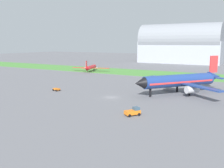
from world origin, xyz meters
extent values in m
plane|color=slate|center=(0.00, 0.00, 0.00)|extent=(600.00, 600.00, 0.00)
cube|color=#478438|center=(0.00, 64.54, 0.04)|extent=(360.00, 28.00, 0.08)
cylinder|color=navy|center=(16.80, 15.61, 4.56)|extent=(18.98, 23.39, 4.01)
cone|color=black|center=(8.04, 3.96, 4.56)|extent=(5.33, 5.28, 3.93)
cone|color=navy|center=(26.00, 27.86, 5.06)|extent=(5.95, 6.25, 3.61)
cube|color=red|center=(16.80, 15.61, 4.26)|extent=(18.16, 22.28, 0.56)
cube|color=navy|center=(24.24, 10.94, 3.86)|extent=(15.52, 12.55, 0.40)
cube|color=navy|center=(10.25, 21.45, 3.86)|extent=(15.52, 12.55, 0.40)
cylinder|color=#B7BABF|center=(21.72, 12.83, 2.42)|extent=(4.39, 4.82, 2.21)
cylinder|color=#B7BABF|center=(12.76, 19.56, 2.42)|extent=(4.39, 4.82, 2.21)
cube|color=red|center=(25.56, 27.27, 9.48)|extent=(2.36, 2.91, 5.83)
cube|color=navy|center=(27.60, 25.74, 4.96)|extent=(5.39, 4.81, 0.32)
cube|color=navy|center=(23.52, 28.81, 4.96)|extent=(5.39, 4.81, 0.32)
cylinder|color=black|center=(10.23, 6.87, 1.28)|extent=(0.72, 0.72, 2.55)
cylinder|color=black|center=(20.42, 15.18, 1.28)|extent=(0.72, 0.72, 2.55)
cylinder|color=black|center=(15.38, 18.96, 1.28)|extent=(0.72, 0.72, 2.55)
cylinder|color=red|center=(-46.46, 56.29, 2.47)|extent=(6.33, 14.79, 2.06)
cone|color=black|center=(-48.88, 64.17, 2.47)|extent=(2.54, 2.56, 2.02)
cone|color=red|center=(-43.92, 48.02, 2.73)|extent=(2.62, 3.30, 1.85)
cube|color=red|center=(-46.46, 56.29, 2.32)|extent=(6.12, 14.01, 0.29)
cube|color=red|center=(-51.76, 54.24, 2.11)|extent=(11.26, 4.71, 0.21)
cube|color=red|center=(-40.93, 57.56, 2.11)|extent=(11.26, 4.71, 0.21)
cylinder|color=#B7BABF|center=(-49.98, 55.39, 2.11)|extent=(1.11, 1.77, 0.66)
cylinder|color=#B7BABF|center=(-43.04, 57.52, 2.11)|extent=(1.11, 1.77, 0.66)
cube|color=red|center=(-44.04, 48.42, 5.15)|extent=(0.78, 1.85, 3.30)
cube|color=red|center=(-45.42, 47.99, 2.68)|extent=(3.12, 2.03, 0.16)
cube|color=red|center=(-42.66, 48.84, 2.68)|extent=(3.12, 2.03, 0.16)
cylinder|color=black|center=(-48.28, 62.20, 0.72)|extent=(0.37, 0.37, 1.44)
cylinder|color=black|center=(-48.11, 54.71, 0.72)|extent=(0.37, 0.37, 1.44)
cylinder|color=black|center=(-44.21, 55.91, 0.72)|extent=(0.37, 0.37, 1.44)
cube|color=orange|center=(14.27, -14.72, 0.80)|extent=(3.52, 3.99, 0.90)
cube|color=#334C60|center=(14.85, -13.89, 1.60)|extent=(1.98, 1.93, 0.70)
cylinder|color=black|center=(14.25, -13.17, 0.35)|extent=(0.60, 0.72, 0.70)
cylinder|color=black|center=(15.73, -14.19, 0.35)|extent=(0.60, 0.72, 0.70)
cylinder|color=black|center=(12.82, -15.24, 0.35)|extent=(0.60, 0.72, 0.70)
cylinder|color=black|center=(14.30, -16.27, 0.35)|extent=(0.60, 0.72, 0.70)
cube|color=orange|center=(-22.26, -0.30, 0.62)|extent=(2.63, 1.90, 0.55)
cylinder|color=black|center=(-21.30, 0.29, 0.35)|extent=(0.73, 0.37, 0.70)
cylinder|color=black|center=(-21.56, -1.19, 0.35)|extent=(0.73, 0.37, 0.70)
cylinder|color=black|center=(-22.95, 0.58, 0.35)|extent=(0.73, 0.37, 0.70)
cylinder|color=black|center=(-23.21, -0.89, 0.35)|extent=(0.73, 0.37, 0.70)
cube|color=#9399A3|center=(-17.97, 143.39, 8.87)|extent=(65.91, 22.34, 17.74)
cylinder|color=gray|center=(-17.97, 143.39, 19.98)|extent=(64.59, 24.58, 24.58)
camera|label=1|loc=(38.69, -66.74, 16.90)|focal=40.56mm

